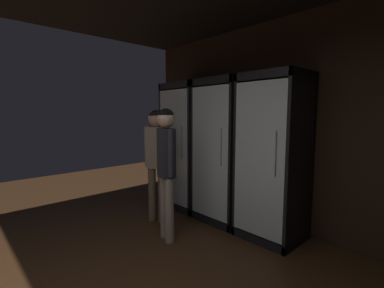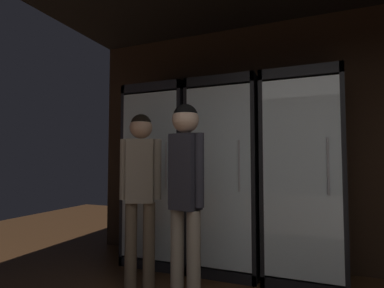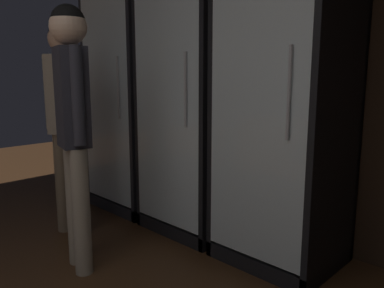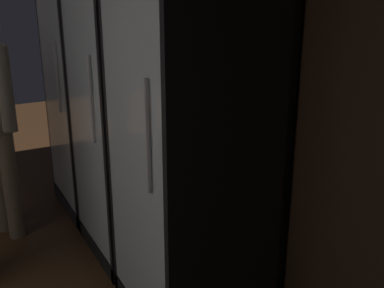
{
  "view_description": "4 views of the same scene",
  "coord_description": "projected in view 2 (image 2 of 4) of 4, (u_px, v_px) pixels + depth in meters",
  "views": [
    {
      "loc": [
        1.34,
        -0.31,
        1.57
      ],
      "look_at": [
        -1.77,
        2.58,
        1.08
      ],
      "focal_mm": 25.14,
      "sensor_mm": 36.0,
      "label": 1
    },
    {
      "loc": [
        -0.3,
        -0.52,
        1.17
      ],
      "look_at": [
        -1.57,
        2.67,
        1.37
      ],
      "focal_mm": 27.89,
      "sensor_mm": 36.0,
      "label": 2
    },
    {
      "loc": [
        0.89,
        0.53,
        1.21
      ],
      "look_at": [
        -0.96,
        2.4,
        0.75
      ],
      "focal_mm": 35.43,
      "sensor_mm": 36.0,
      "label": 3
    },
    {
      "loc": [
        1.52,
        1.61,
        1.71
      ],
      "look_at": [
        -0.52,
        2.73,
        0.93
      ],
      "focal_mm": 43.06,
      "sensor_mm": 36.0,
      "label": 4
    }
  ],
  "objects": [
    {
      "name": "wall_back",
      "position": [
        341.0,
        140.0,
        3.2
      ],
      "size": [
        6.0,
        0.06,
        2.8
      ],
      "primitive_type": "cube",
      "color": "black",
      "rests_on": "ground"
    },
    {
      "name": "cooler_far_left",
      "position": [
        164.0,
        175.0,
        3.6
      ],
      "size": [
        0.75,
        0.67,
        2.05
      ],
      "color": "black",
      "rests_on": "ground"
    },
    {
      "name": "shopper_near",
      "position": [
        185.0,
        182.0,
        2.34
      ],
      "size": [
        0.33,
        0.21,
        1.63
      ],
      "color": "gray",
      "rests_on": "ground"
    },
    {
      "name": "shopper_far",
      "position": [
        141.0,
        180.0,
        2.78
      ],
      "size": [
        0.36,
        0.25,
        1.61
      ],
      "color": "#72604C",
      "rests_on": "ground"
    },
    {
      "name": "cooler_center",
      "position": [
        302.0,
        177.0,
        3.02
      ],
      "size": [
        0.75,
        0.67,
        2.05
      ],
      "color": "black",
      "rests_on": "ground"
    },
    {
      "name": "cooler_left",
      "position": [
        227.0,
        177.0,
        3.31
      ],
      "size": [
        0.75,
        0.67,
        2.05
      ],
      "color": "black",
      "rests_on": "ground"
    }
  ]
}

